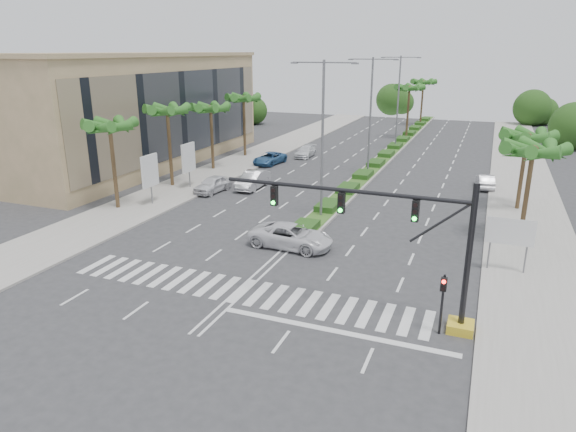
# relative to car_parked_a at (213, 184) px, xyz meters

# --- Properties ---
(ground) EXTENTS (160.00, 160.00, 0.00)m
(ground) POSITION_rel_car_parked_a_xyz_m (11.80, -17.61, -0.75)
(ground) COLOR #333335
(ground) RESTS_ON ground
(footpath_right) EXTENTS (6.00, 120.00, 0.15)m
(footpath_right) POSITION_rel_car_parked_a_xyz_m (27.00, 2.39, -0.68)
(footpath_right) COLOR gray
(footpath_right) RESTS_ON ground
(footpath_left) EXTENTS (6.00, 120.00, 0.15)m
(footpath_left) POSITION_rel_car_parked_a_xyz_m (-3.40, 2.39, -0.68)
(footpath_left) COLOR gray
(footpath_left) RESTS_ON ground
(median) EXTENTS (2.20, 75.00, 0.20)m
(median) POSITION_rel_car_parked_a_xyz_m (11.80, 27.39, -0.65)
(median) COLOR gray
(median) RESTS_ON ground
(median_grass) EXTENTS (1.80, 75.00, 0.04)m
(median_grass) POSITION_rel_car_parked_a_xyz_m (11.80, 27.39, -0.53)
(median_grass) COLOR #3A5D1F
(median_grass) RESTS_ON median
(building) EXTENTS (12.00, 36.00, 12.00)m
(building) POSITION_rel_car_parked_a_xyz_m (-14.20, 8.39, 5.25)
(building) COLOR tan
(building) RESTS_ON ground
(signal_gantry) EXTENTS (12.60, 1.20, 7.20)m
(signal_gantry) POSITION_rel_car_parked_a_xyz_m (21.07, -17.61, 2.71)
(signal_gantry) COLOR gold
(signal_gantry) RESTS_ON ground
(pedestrian_signal) EXTENTS (0.28, 0.36, 3.00)m
(pedestrian_signal) POSITION_rel_car_parked_a_xyz_m (22.40, -18.28, 1.29)
(pedestrian_signal) COLOR black
(pedestrian_signal) RESTS_ON ground
(direction_sign) EXTENTS (2.70, 0.11, 3.40)m
(direction_sign) POSITION_rel_car_parked_a_xyz_m (25.30, -9.62, 1.70)
(direction_sign) COLOR slate
(direction_sign) RESTS_ON ground
(billboard_near) EXTENTS (0.18, 2.10, 4.35)m
(billboard_near) POSITION_rel_car_parked_a_xyz_m (-2.70, -5.61, 2.21)
(billboard_near) COLOR slate
(billboard_near) RESTS_ON ground
(billboard_far) EXTENTS (0.18, 2.10, 4.35)m
(billboard_far) POSITION_rel_car_parked_a_xyz_m (-2.70, 0.39, 2.21)
(billboard_far) COLOR slate
(billboard_far) RESTS_ON ground
(palm_left_near) EXTENTS (4.57, 4.68, 7.55)m
(palm_left_near) POSITION_rel_car_parked_a_xyz_m (-4.70, -7.61, 5.94)
(palm_left_near) COLOR brown
(palm_left_near) RESTS_ON ground
(palm_left_mid) EXTENTS (4.57, 4.68, 7.95)m
(palm_left_mid) POSITION_rel_car_parked_a_xyz_m (-4.70, 0.39, 6.33)
(palm_left_mid) COLOR brown
(palm_left_mid) RESTS_ON ground
(palm_left_far) EXTENTS (4.57, 4.68, 7.35)m
(palm_left_far) POSITION_rel_car_parked_a_xyz_m (-4.70, 8.39, 5.75)
(palm_left_far) COLOR brown
(palm_left_far) RESTS_ON ground
(palm_left_end) EXTENTS (4.57, 4.68, 7.75)m
(palm_left_end) POSITION_rel_car_parked_a_xyz_m (-4.70, 16.39, 6.13)
(palm_left_end) COLOR brown
(palm_left_end) RESTS_ON ground
(palm_right_near) EXTENTS (4.57, 4.68, 7.05)m
(palm_right_near) POSITION_rel_car_parked_a_xyz_m (26.30, -3.61, 5.45)
(palm_right_near) COLOR brown
(palm_right_near) RESTS_ON ground
(palm_right_far) EXTENTS (4.57, 4.68, 6.75)m
(palm_right_far) POSITION_rel_car_parked_a_xyz_m (26.30, 4.39, 5.16)
(palm_right_far) COLOR brown
(palm_right_far) RESTS_ON ground
(palm_median_a) EXTENTS (4.57, 4.68, 8.05)m
(palm_median_a) POSITION_rel_car_parked_a_xyz_m (11.80, 37.39, 6.42)
(palm_median_a) COLOR brown
(palm_median_a) RESTS_ON ground
(palm_median_b) EXTENTS (4.57, 4.68, 8.05)m
(palm_median_b) POSITION_rel_car_parked_a_xyz_m (11.80, 52.39, 6.42)
(palm_median_b) COLOR brown
(palm_median_b) RESTS_ON ground
(streetlight_near) EXTENTS (5.10, 0.25, 12.00)m
(streetlight_near) POSITION_rel_car_parked_a_xyz_m (11.80, -3.61, 6.06)
(streetlight_near) COLOR slate
(streetlight_near) RESTS_ON ground
(streetlight_mid) EXTENTS (5.10, 0.25, 12.00)m
(streetlight_mid) POSITION_rel_car_parked_a_xyz_m (11.80, 12.39, 6.06)
(streetlight_mid) COLOR slate
(streetlight_mid) RESTS_ON ground
(streetlight_far) EXTENTS (5.10, 0.25, 12.00)m
(streetlight_far) POSITION_rel_car_parked_a_xyz_m (11.80, 28.39, 6.06)
(streetlight_far) COLOR slate
(streetlight_far) RESTS_ON ground
(car_parked_a) EXTENTS (2.21, 4.56, 1.50)m
(car_parked_a) POSITION_rel_car_parked_a_xyz_m (0.00, 0.00, 0.00)
(car_parked_a) COLOR silver
(car_parked_a) RESTS_ON ground
(car_parked_b) EXTENTS (1.76, 4.99, 1.64)m
(car_parked_b) POSITION_rel_car_parked_a_xyz_m (2.88, 2.68, 0.07)
(car_parked_b) COLOR silver
(car_parked_b) RESTS_ON ground
(car_parked_c) EXTENTS (2.90, 5.16, 1.36)m
(car_parked_c) POSITION_rel_car_parked_a_xyz_m (0.00, 13.30, -0.07)
(car_parked_c) COLOR #2E5B8D
(car_parked_c) RESTS_ON ground
(car_parked_d) EXTENTS (1.98, 4.54, 1.30)m
(car_parked_d) POSITION_rel_car_parked_a_xyz_m (2.38, 18.98, -0.10)
(car_parked_d) COLOR silver
(car_parked_d) RESTS_ON ground
(car_crossing) EXTENTS (5.80, 2.92, 1.57)m
(car_crossing) POSITION_rel_car_parked_a_xyz_m (11.93, -10.42, 0.04)
(car_crossing) COLOR silver
(car_crossing) RESTS_ON ground
(car_right) EXTENTS (1.91, 4.23, 1.35)m
(car_right) POSITION_rel_car_parked_a_xyz_m (23.60, 10.93, -0.08)
(car_right) COLOR #B4B3B8
(car_right) RESTS_ON ground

